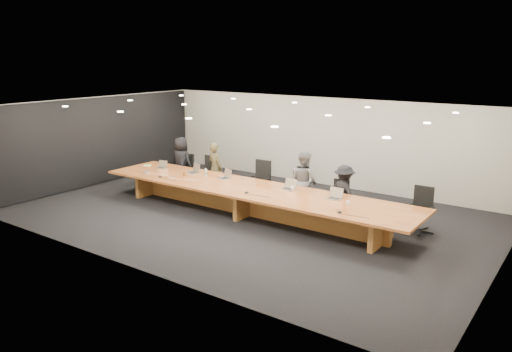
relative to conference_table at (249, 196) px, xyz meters
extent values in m
plane|color=black|center=(0.00, 0.00, -0.52)|extent=(12.00, 12.00, 0.00)
cube|color=beige|center=(0.00, 4.00, 0.88)|extent=(12.00, 0.02, 2.80)
cube|color=black|center=(-5.94, 0.00, 0.85)|extent=(0.08, 7.84, 2.74)
cube|color=brown|center=(0.00, 0.00, 0.20)|extent=(9.00, 1.80, 0.06)
cube|color=brown|center=(0.00, 0.00, -0.18)|extent=(7.65, 0.15, 0.69)
cube|color=brown|center=(-3.60, 0.00, -0.18)|extent=(0.12, 1.26, 0.69)
cube|color=brown|center=(0.00, 0.00, -0.18)|extent=(0.12, 1.26, 0.69)
cube|color=brown|center=(3.60, 0.00, -0.18)|extent=(0.12, 1.26, 0.69)
imported|color=black|center=(-3.60, 1.26, 0.26)|extent=(0.79, 0.54, 1.56)
imported|color=#3B3720|center=(-2.17, 1.23, 0.25)|extent=(0.62, 0.47, 1.54)
imported|color=#5A5A5D|center=(0.94, 1.20, 0.29)|extent=(0.95, 0.84, 1.63)
imported|color=black|center=(2.14, 1.14, 0.19)|extent=(1.04, 0.82, 1.41)
cylinder|color=#AFBFBC|center=(-1.70, 0.26, 0.34)|extent=(0.09, 0.09, 0.22)
cylinder|color=brown|center=(-2.25, -0.05, 0.28)|extent=(0.08, 0.08, 0.10)
cone|color=white|center=(1.04, 0.43, 0.28)|extent=(0.11, 0.11, 0.10)
cone|color=white|center=(2.75, 0.05, 0.28)|extent=(0.11, 0.11, 0.10)
cube|color=white|center=(-4.14, 0.29, 0.24)|extent=(0.26, 0.23, 0.01)
cube|color=#66D037|center=(-4.13, 0.30, 0.25)|extent=(0.18, 0.13, 0.02)
cube|color=silver|center=(-3.44, -0.38, 0.24)|extent=(0.19, 0.14, 0.03)
cone|color=black|center=(-2.73, -0.52, 0.24)|extent=(0.16, 0.16, 0.03)
cone|color=black|center=(0.24, -0.44, 0.24)|extent=(0.15, 0.15, 0.03)
cone|color=black|center=(2.84, -0.55, 0.25)|extent=(0.16, 0.16, 0.03)
camera|label=1|loc=(7.33, -10.07, 3.58)|focal=35.00mm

